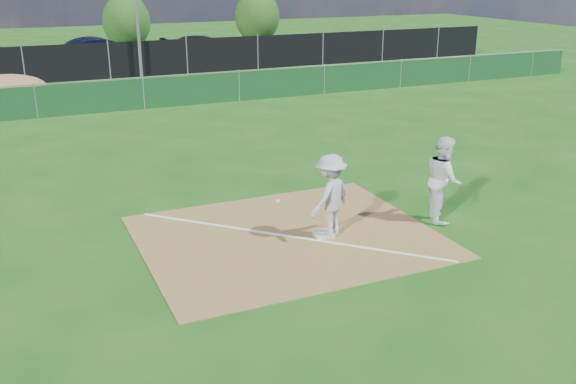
% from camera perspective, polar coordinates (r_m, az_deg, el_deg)
% --- Properties ---
extents(ground, '(90.00, 90.00, 0.00)m').
position_cam_1_polar(ground, '(21.57, -9.83, 4.75)').
color(ground, '#174E10').
rests_on(ground, ground).
extents(infield_dirt, '(6.00, 5.00, 0.02)m').
position_cam_1_polar(infield_dirt, '(13.46, -0.01, -3.98)').
color(infield_dirt, olive).
rests_on(infield_dirt, ground).
extents(foul_line, '(5.01, 5.01, 0.01)m').
position_cam_1_polar(foul_line, '(13.45, -0.01, -3.92)').
color(foul_line, white).
rests_on(foul_line, infield_dirt).
extents(green_fence, '(44.00, 0.05, 1.20)m').
position_cam_1_polar(green_fence, '(26.21, -12.71, 8.49)').
color(green_fence, '#0F3919').
rests_on(green_fence, ground).
extents(dirt_mound, '(3.38, 2.60, 1.17)m').
position_cam_1_polar(dirt_mound, '(29.17, -23.91, 8.36)').
color(dirt_mound, olive).
rests_on(dirt_mound, ground).
extents(black_fence, '(46.00, 0.04, 1.80)m').
position_cam_1_polar(black_fence, '(33.95, -15.61, 11.18)').
color(black_fence, black).
rests_on(black_fence, ground).
extents(parking_lot, '(46.00, 9.00, 0.01)m').
position_cam_1_polar(parking_lot, '(38.98, -16.69, 10.73)').
color(parking_lot, black).
rests_on(parking_lot, ground).
extents(first_base, '(0.46, 0.46, 0.08)m').
position_cam_1_polar(first_base, '(13.47, 3.18, -3.75)').
color(first_base, silver).
rests_on(first_base, infield_dirt).
extents(play_at_first, '(1.84, 1.10, 1.77)m').
position_cam_1_polar(play_at_first, '(13.17, 3.78, -0.36)').
color(play_at_first, silver).
rests_on(play_at_first, infield_dirt).
extents(runner, '(1.03, 1.14, 1.91)m').
position_cam_1_polar(runner, '(14.46, 13.67, 1.15)').
color(runner, white).
rests_on(runner, ground).
extents(car_mid, '(4.99, 2.60, 1.56)m').
position_cam_1_polar(car_mid, '(38.95, -16.34, 11.92)').
color(car_mid, black).
rests_on(car_mid, parking_lot).
extents(car_right, '(5.08, 2.23, 1.45)m').
position_cam_1_polar(car_right, '(39.73, -7.44, 12.58)').
color(car_right, black).
rests_on(car_right, parking_lot).
extents(tree_mid, '(3.12, 3.12, 3.70)m').
position_cam_1_polar(tree_mid, '(45.14, -14.17, 14.46)').
color(tree_mid, '#382316').
rests_on(tree_mid, ground).
extents(tree_right, '(3.20, 3.20, 3.80)m').
position_cam_1_polar(tree_right, '(47.65, -2.75, 15.30)').
color(tree_right, '#382316').
rests_on(tree_right, ground).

